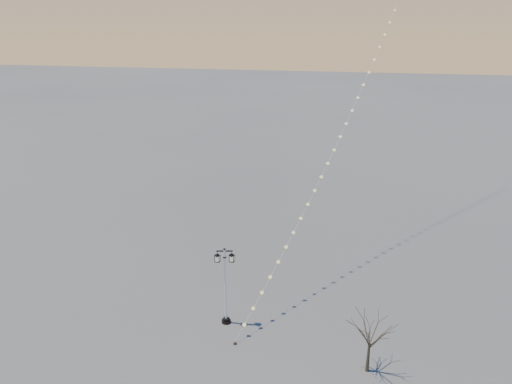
# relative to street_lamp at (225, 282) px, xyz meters

# --- Properties ---
(ground) EXTENTS (300.00, 300.00, 0.00)m
(ground) POSITION_rel_street_lamp_xyz_m (2.57, -2.18, -3.04)
(ground) COLOR #4A4A4A
(ground) RESTS_ON ground
(street_lamp) EXTENTS (1.38, 0.66, 5.50)m
(street_lamp) POSITION_rel_street_lamp_xyz_m (0.00, 0.00, 0.00)
(street_lamp) COLOR black
(street_lamp) RESTS_ON ground
(bare_tree) EXTENTS (2.13, 2.13, 3.54)m
(bare_tree) POSITION_rel_street_lamp_xyz_m (9.13, -3.13, -0.58)
(bare_tree) COLOR #352E22
(bare_tree) RESTS_ON ground
(kite_train) EXTENTS (14.38, 34.16, 31.30)m
(kite_train) POSITION_rel_street_lamp_xyz_m (7.99, 14.62, 12.49)
(kite_train) COLOR #38281B
(kite_train) RESTS_ON ground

